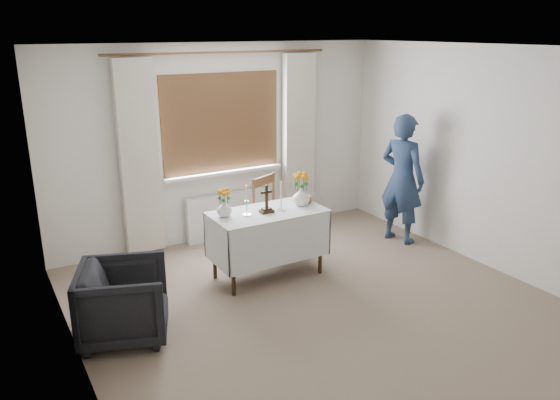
{
  "coord_description": "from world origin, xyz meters",
  "views": [
    {
      "loc": [
        -2.8,
        -3.81,
        2.66
      ],
      "look_at": [
        -0.06,
        0.9,
        0.94
      ],
      "focal_mm": 35.0,
      "sensor_mm": 36.0,
      "label": 1
    }
  ],
  "objects_px": {
    "altar_table": "(268,244)",
    "wooden_chair": "(276,217)",
    "flower_vase_left": "(224,209)",
    "armchair": "(124,302)",
    "wooden_cross": "(267,199)",
    "flower_vase_right": "(301,196)",
    "person": "(402,179)"
  },
  "relations": [
    {
      "from": "wooden_chair",
      "to": "flower_vase_left",
      "type": "bearing_deg",
      "value": -178.89
    },
    {
      "from": "wooden_chair",
      "to": "armchair",
      "type": "relative_size",
      "value": 1.28
    },
    {
      "from": "flower_vase_left",
      "to": "flower_vase_right",
      "type": "bearing_deg",
      "value": -5.06
    },
    {
      "from": "wooden_chair",
      "to": "flower_vase_right",
      "type": "xyz_separation_m",
      "value": [
        0.05,
        -0.47,
        0.38
      ]
    },
    {
      "from": "altar_table",
      "to": "wooden_chair",
      "type": "height_order",
      "value": "wooden_chair"
    },
    {
      "from": "altar_table",
      "to": "wooden_chair",
      "type": "bearing_deg",
      "value": 51.26
    },
    {
      "from": "flower_vase_left",
      "to": "armchair",
      "type": "bearing_deg",
      "value": -156.0
    },
    {
      "from": "flower_vase_right",
      "to": "armchair",
      "type": "bearing_deg",
      "value": -167.59
    },
    {
      "from": "wooden_cross",
      "to": "flower_vase_left",
      "type": "distance_m",
      "value": 0.47
    },
    {
      "from": "armchair",
      "to": "wooden_cross",
      "type": "xyz_separation_m",
      "value": [
        1.69,
        0.44,
        0.57
      ]
    },
    {
      "from": "wooden_chair",
      "to": "altar_table",
      "type": "bearing_deg",
      "value": -152.19
    },
    {
      "from": "flower_vase_left",
      "to": "altar_table",
      "type": "bearing_deg",
      "value": -9.87
    },
    {
      "from": "wooden_chair",
      "to": "flower_vase_left",
      "type": "height_order",
      "value": "wooden_chair"
    },
    {
      "from": "flower_vase_left",
      "to": "flower_vase_right",
      "type": "relative_size",
      "value": 0.82
    },
    {
      "from": "wooden_chair",
      "to": "flower_vase_left",
      "type": "relative_size",
      "value": 5.74
    },
    {
      "from": "altar_table",
      "to": "wooden_cross",
      "type": "height_order",
      "value": "wooden_cross"
    },
    {
      "from": "wooden_cross",
      "to": "flower_vase_left",
      "type": "height_order",
      "value": "wooden_cross"
    },
    {
      "from": "flower_vase_left",
      "to": "wooden_cross",
      "type": "bearing_deg",
      "value": -13.61
    },
    {
      "from": "wooden_chair",
      "to": "armchair",
      "type": "height_order",
      "value": "wooden_chair"
    },
    {
      "from": "flower_vase_right",
      "to": "wooden_chair",
      "type": "bearing_deg",
      "value": 96.3
    },
    {
      "from": "wooden_chair",
      "to": "flower_vase_right",
      "type": "bearing_deg",
      "value": -107.15
    },
    {
      "from": "armchair",
      "to": "person",
      "type": "height_order",
      "value": "person"
    },
    {
      "from": "flower_vase_right",
      "to": "wooden_cross",
      "type": "bearing_deg",
      "value": -176.46
    },
    {
      "from": "person",
      "to": "wooden_chair",
      "type": "bearing_deg",
      "value": 60.69
    },
    {
      "from": "armchair",
      "to": "wooden_cross",
      "type": "distance_m",
      "value": 1.84
    },
    {
      "from": "wooden_chair",
      "to": "wooden_cross",
      "type": "height_order",
      "value": "wooden_cross"
    },
    {
      "from": "wooden_chair",
      "to": "flower_vase_left",
      "type": "xyz_separation_m",
      "value": [
        -0.85,
        -0.39,
        0.36
      ]
    },
    {
      "from": "wooden_cross",
      "to": "flower_vase_right",
      "type": "xyz_separation_m",
      "value": [
        0.46,
        0.03,
        -0.05
      ]
    },
    {
      "from": "armchair",
      "to": "wooden_cross",
      "type": "relative_size",
      "value": 2.48
    },
    {
      "from": "person",
      "to": "wooden_cross",
      "type": "distance_m",
      "value": 2.03
    },
    {
      "from": "person",
      "to": "altar_table",
      "type": "bearing_deg",
      "value": 76.62
    },
    {
      "from": "wooden_chair",
      "to": "wooden_cross",
      "type": "distance_m",
      "value": 0.77
    }
  ]
}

